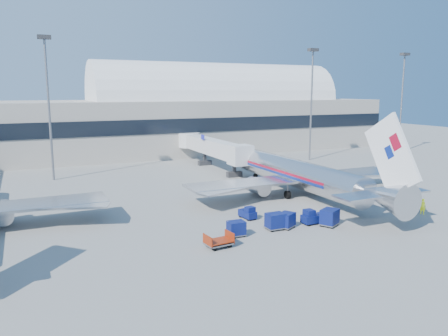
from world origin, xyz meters
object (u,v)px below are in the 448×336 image
cart_solo_near (330,217)px  barrier_near (357,190)px  barrier_mid (375,188)px  cart_train_c (236,228)px  cart_solo_far (410,201)px  tug_left (248,213)px  mast_west (47,87)px  airliner_main (300,174)px  ramp_worker (423,206)px  mast_east (312,88)px  tug_right (360,197)px  jetbridge_near (209,146)px  cart_train_a (286,220)px  barrier_far (393,186)px  tug_lead (312,217)px  cart_train_b (275,221)px  mast_far_east (403,88)px  cart_open_red (219,242)px

cart_solo_near → barrier_near: bearing=10.0°
barrier_mid → cart_solo_near: cart_solo_near is taller
cart_train_c → cart_solo_far: bearing=2.9°
tug_left → mast_west: bearing=22.7°
airliner_main → barrier_mid: (11.30, -2.51, -2.48)m
airliner_main → ramp_worker: size_ratio=20.10×
mast_west → cart_solo_near: mast_west is taller
mast_east → barrier_mid: mast_east is taller
mast_west → barrier_mid: bearing=-34.1°
barrier_mid → tug_right: 7.97m
airliner_main → tug_left: airliner_main is taller
barrier_near → tug_left: 20.19m
jetbridge_near → tug_left: size_ratio=11.66×
cart_train_c → cart_solo_far: 23.87m
cart_train_a → cart_solo_near: (4.57, -1.28, 0.10)m
barrier_far → mast_west: bearing=147.9°
mast_west → ramp_worker: 56.18m
tug_lead → tug_right: (10.88, 4.80, 0.01)m
cart_train_a → cart_solo_far: (17.91, 0.21, 0.09)m
ramp_worker → airliner_main: bearing=7.0°
mast_west → cart_train_b: (19.05, -37.07, -13.87)m
barrier_mid → cart_train_c: size_ratio=1.69×
tug_left → cart_solo_far: 20.49m
mast_far_east → barrier_mid: bearing=-140.3°
jetbridge_near → mast_far_east: (47.40, -0.81, 10.86)m
barrier_far → cart_train_c: (-30.18, -9.31, 0.37)m
cart_train_c → cart_open_red: size_ratio=0.68×
barrier_mid → cart_solo_far: (-3.01, -8.90, 0.50)m
mast_west → cart_train_a: mast_west is taller
barrier_far → cart_open_red: (-32.99, -11.39, 0.02)m
mast_far_east → cart_train_b: 68.53m
cart_train_a → cart_solo_far: 17.91m
mast_east → cart_open_red: size_ratio=8.66×
mast_far_east → tug_left: bearing=-150.2°
tug_right → cart_solo_far: cart_solo_far is taller
mast_west → barrier_near: mast_west is taller
jetbridge_near → barrier_far: 33.63m
cart_train_b → ramp_worker: size_ratio=1.07×
barrier_far → cart_train_a: cart_train_a is taller
mast_far_east → jetbridge_near: bearing=179.0°
cart_solo_far → cart_train_b: bearing=-175.7°
cart_train_b → cart_solo_near: size_ratio=0.78×
tug_right → airliner_main: bearing=172.0°
airliner_main → cart_open_red: bearing=-142.9°
barrier_near → cart_solo_far: (0.29, -8.90, 0.50)m
jetbridge_near → cart_open_red: bearing=-111.7°
jetbridge_near → cart_solo_near: 39.41m
cart_solo_far → mast_far_east: bearing=49.0°
cart_train_c → cart_solo_far: size_ratio=0.84×
barrier_mid → cart_solo_near: bearing=-147.6°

